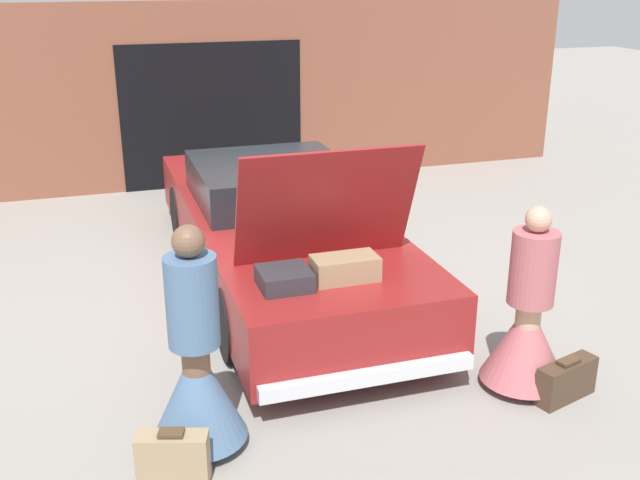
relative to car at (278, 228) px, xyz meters
name	(u,v)px	position (x,y,z in m)	size (l,w,h in m)	color
ground_plane	(280,278)	(0.00, -0.02, -0.58)	(40.00, 40.00, 0.00)	gray
garage_wall_back	(211,96)	(0.00, 4.02, 0.81)	(12.00, 0.14, 2.80)	brown
car	(278,228)	(0.00, 0.00, 0.00)	(1.90, 5.49, 1.89)	maroon
person_left	(197,372)	(-1.33, -2.83, 0.02)	(0.69, 0.69, 1.70)	brown
person_right	(527,326)	(1.34, -2.83, -0.03)	(0.70, 0.70, 1.56)	tan
suitcase_beside_left_person	(173,458)	(-1.57, -3.20, -0.39)	(0.51, 0.31, 0.40)	#9E8460
suitcase_beside_right_person	(566,380)	(1.56, -3.10, -0.42)	(0.58, 0.32, 0.36)	#473323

